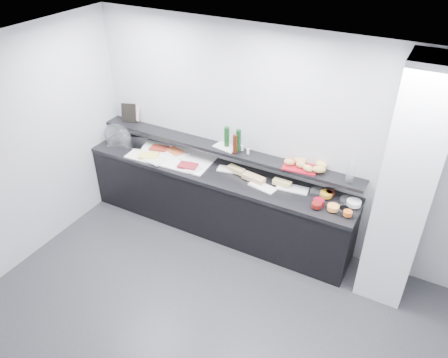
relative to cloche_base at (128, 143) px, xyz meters
The scene contains 57 objects.
ground 2.89m from the cloche_base, 39.09° to the right, with size 5.00×5.00×0.00m, color #2D2D30.
back_wall 2.18m from the cloche_base, ahead, with size 5.00×0.02×2.70m, color #ADAFB5.
ceiling 3.26m from the cloche_base, 39.09° to the right, with size 5.00×5.00×0.00m, color white.
column 3.65m from the cloche_base, ahead, with size 0.50×0.50×2.70m, color white.
buffet_cabinet 1.51m from the cloche_base, ahead, with size 3.60×0.60×0.85m, color black.
counter_top 1.42m from the cloche_base, ahead, with size 3.62×0.62×0.05m, color black.
wall_shelf 1.45m from the cloche_base, ahead, with size 3.60×0.25×0.04m, color black.
cloche_base is the anchor object (origin of this frame).
cloche_dome 0.18m from the cloche_base, 159.50° to the right, with size 0.44×0.29×0.34m, color silver.
linen_runner 0.73m from the cloche_base, ahead, with size 1.14×0.54×0.01m, color white.
platter_meat_a 0.37m from the cloche_base, 11.51° to the left, with size 0.28×0.19×0.01m, color white.
food_meat_a 0.49m from the cloche_base, ahead, with size 0.23×0.15×0.02m, color maroon.
platter_salmon 0.74m from the cloche_base, ahead, with size 0.33×0.22×0.01m, color white.
food_salmon 0.73m from the cloche_base, ahead, with size 0.23×0.15×0.02m, color #C65428.
platter_cheese 0.62m from the cloche_base, 18.05° to the right, with size 0.29×0.20×0.01m, color white.
food_cheese 0.51m from the cloche_base, 18.81° to the right, with size 0.25×0.16×0.02m, color #F5EB5F.
platter_meat_b 1.11m from the cloche_base, ahead, with size 0.28×0.19×0.01m, color silver.
food_meat_b 1.08m from the cloche_base, ahead, with size 0.24×0.15×0.02m, color maroon.
sandwich_plate_left 1.58m from the cloche_base, ahead, with size 0.33×0.14×0.01m, color white.
sandwich_food_left 1.67m from the cloche_base, ahead, with size 0.23×0.09×0.06m, color tan.
tongs_left 1.69m from the cloche_base, ahead, with size 0.01×0.01×0.16m, color silver.
sandwich_plate_mid 2.09m from the cloche_base, ahead, with size 0.33×0.14×0.01m, color white.
sandwich_food_mid 1.94m from the cloche_base, ahead, with size 0.29×0.11×0.06m, color tan.
tongs_mid 1.99m from the cloche_base, ahead, with size 0.01×0.01×0.16m, color #A9ADB0.
sandwich_plate_right 2.42m from the cloche_base, ahead, with size 0.38×0.16×0.01m, color silver.
sandwich_food_right 2.28m from the cloche_base, ahead, with size 0.22×0.09×0.06m, color tan.
tongs_right 2.39m from the cloche_base, ahead, with size 0.01×0.01×0.16m, color #ABADB2.
bowl_glass_fruit 2.72m from the cloche_base, ahead, with size 0.17×0.17×0.07m, color white.
fill_glass_fruit 2.82m from the cloche_base, ahead, with size 0.14×0.14×0.05m, color orange.
bowl_black_jam 2.83m from the cloche_base, ahead, with size 0.14×0.14×0.07m, color black.
fill_black_jam 2.85m from the cloche_base, ahead, with size 0.10×0.10×0.05m, color #57170C.
bowl_glass_cream 3.08m from the cloche_base, ahead, with size 0.20×0.20×0.07m, color white.
fill_glass_cream 3.14m from the cloche_base, ahead, with size 0.16×0.16×0.05m, color white.
bowl_red_jam 2.79m from the cloche_base, ahead, with size 0.12×0.12×0.07m, color maroon.
fill_red_jam 2.79m from the cloche_base, ahead, with size 0.11×0.11×0.05m, color #61110D.
bowl_glass_salmon 3.06m from the cloche_base, ahead, with size 0.14×0.14×0.07m, color silver.
fill_glass_salmon 2.97m from the cloche_base, ahead, with size 0.13×0.13×0.05m, color #FF983E.
bowl_black_fruit 3.08m from the cloche_base, ahead, with size 0.11×0.11×0.07m, color black.
fill_black_fruit 3.13m from the cloche_base, ahead, with size 0.10×0.10×0.05m, color #D1571C.
framed_print 0.42m from the cloche_base, 115.17° to the left, with size 0.20×0.02×0.26m, color black.
print_art 0.44m from the cloche_base, 98.71° to the left, with size 0.19×0.00×0.22m, color #D0A896.
condiment_tray 1.49m from the cloche_base, ahead, with size 0.30×0.18×0.01m, color silver.
bottle_green_a 1.52m from the cloche_base, ahead, with size 0.06×0.06×0.26m, color #103B15.
bottle_brown 1.67m from the cloche_base, ahead, with size 0.05×0.05×0.24m, color #3B150A.
bottle_green_b 1.69m from the cloche_base, ahead, with size 0.06×0.06×0.28m, color black.
bottle_hot 1.66m from the cloche_base, ahead, with size 0.04×0.04×0.18m, color red.
shaker_salt 1.71m from the cloche_base, ahead, with size 0.03×0.03×0.07m, color silver.
shaker_pepper 1.81m from the cloche_base, ahead, with size 0.03×0.03×0.07m, color white.
bread_tray 2.47m from the cloche_base, ahead, with size 0.40×0.28×0.02m, color maroon.
bread_roll_nw 2.46m from the cloche_base, ahead, with size 0.13×0.08×0.08m, color tan.
bread_roll_n 2.44m from the cloche_base, ahead, with size 0.15×0.10×0.08m, color #B57845.
bread_roll_ne 2.70m from the cloche_base, ahead, with size 0.14×0.09×0.08m, color #D5B251.
bread_roll_sw 2.34m from the cloche_base, ahead, with size 0.13×0.08×0.08m, color tan.
bread_roll_s 2.58m from the cloche_base, ahead, with size 0.12×0.08×0.08m, color tan.
bread_roll_midw 2.49m from the cloche_base, ahead, with size 0.12×0.08×0.08m, color #B08C43.
bread_roll_mide 2.70m from the cloche_base, ahead, with size 0.15×0.10×0.08m, color #B28B44.
carafe 3.06m from the cloche_base, ahead, with size 0.09×0.09×0.30m, color white.
Camera 1 is at (1.61, -2.36, 3.81)m, focal length 35.00 mm.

